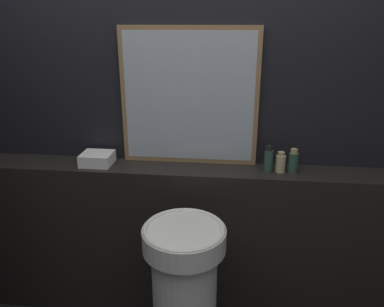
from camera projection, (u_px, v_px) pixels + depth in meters
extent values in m
cube|color=black|center=(185.00, 112.00, 2.14)|extent=(8.00, 0.06, 2.50)
cube|color=black|center=(183.00, 241.00, 2.26)|extent=(2.65, 0.23, 0.96)
cylinder|color=white|center=(184.00, 239.00, 1.73)|extent=(0.39, 0.39, 0.10)
torus|color=white|center=(184.00, 229.00, 1.71)|extent=(0.38, 0.38, 0.02)
cube|color=#937047|center=(189.00, 97.00, 2.06)|extent=(0.76, 0.03, 0.76)
cube|color=#B2BCC6|center=(189.00, 98.00, 2.05)|extent=(0.71, 0.02, 0.71)
cube|color=white|center=(97.00, 159.00, 2.14)|extent=(0.17, 0.16, 0.07)
cylinder|color=#2D4C3D|center=(268.00, 161.00, 2.03)|extent=(0.05, 0.05, 0.12)
cylinder|color=black|center=(269.00, 148.00, 2.01)|extent=(0.03, 0.03, 0.03)
cylinder|color=#C6B284|center=(280.00, 164.00, 2.03)|extent=(0.05, 0.05, 0.09)
cylinder|color=tan|center=(281.00, 154.00, 2.01)|extent=(0.04, 0.04, 0.02)
cylinder|color=#2D4C3D|center=(293.00, 163.00, 2.02)|extent=(0.05, 0.05, 0.11)
cylinder|color=tan|center=(294.00, 151.00, 2.00)|extent=(0.04, 0.04, 0.02)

